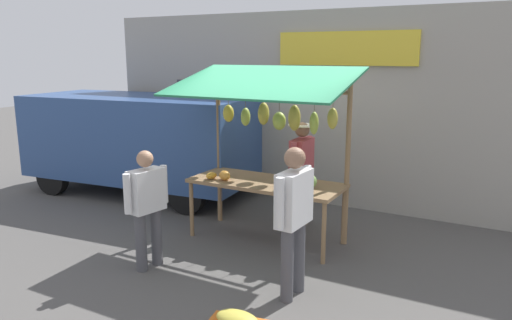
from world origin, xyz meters
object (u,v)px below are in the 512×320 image
at_px(market_stall, 268,135).
at_px(shopper_in_grey_tee, 294,211).
at_px(shopper_with_shopping_bag, 147,202).
at_px(parked_van, 134,135).
at_px(vendor_with_sunhat, 302,166).

height_order(market_stall, shopper_in_grey_tee, market_stall).
bearing_deg(shopper_with_shopping_bag, market_stall, -18.97).
distance_m(market_stall, parked_van, 3.63).
bearing_deg(parked_van, market_stall, 157.93).
bearing_deg(parked_van, shopper_with_shopping_bag, 129.12).
xyz_separation_m(market_stall, shopper_with_shopping_bag, (0.86, 1.60, -0.69)).
distance_m(shopper_in_grey_tee, shopper_with_shopping_bag, 1.92).
relative_size(shopper_with_shopping_bag, parked_van, 0.33).
relative_size(shopper_in_grey_tee, parked_van, 0.37).
distance_m(vendor_with_sunhat, shopper_with_shopping_bag, 2.54).
height_order(shopper_in_grey_tee, shopper_with_shopping_bag, shopper_in_grey_tee).
height_order(market_stall, parked_van, market_stall).
bearing_deg(vendor_with_sunhat, shopper_with_shopping_bag, -26.13).
distance_m(shopper_with_shopping_bag, parked_van, 3.69).
bearing_deg(parked_van, vendor_with_sunhat, 169.49).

